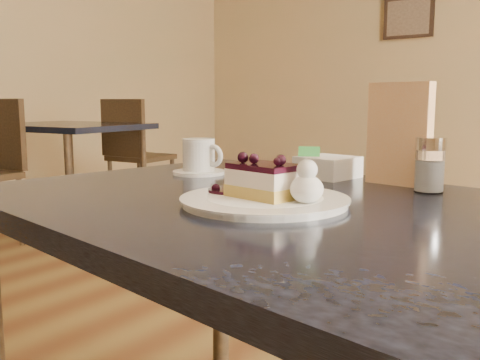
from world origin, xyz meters
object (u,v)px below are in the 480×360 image
Objects in this scene: bg_table_far_left at (72,217)px; dessert_plate at (265,201)px; main_table at (283,243)px; cheesecake_slice at (265,181)px; coffee_set at (200,158)px.

dessert_plate is at bearing -36.63° from bg_table_far_left.
dessert_plate is (-0.01, -0.05, 0.08)m from main_table.
dessert_plate is 2.19× the size of cheesecake_slice.
bg_table_far_left is at bearing 158.79° from cheesecake_slice.
cheesecake_slice is 0.95× the size of coffee_set.
cheesecake_slice is at bearing 180.00° from dessert_plate.
coffee_set is 2.76m from bg_table_far_left.
cheesecake_slice reaches higher than bg_table_far_left.
cheesecake_slice is 3.15m from bg_table_far_left.
main_table is 4.53× the size of dessert_plate.
dessert_plate is 2.08× the size of coffee_set.
coffee_set reaches higher than bg_table_far_left.
coffee_set reaches higher than cheesecake_slice.
coffee_set is 0.08× the size of bg_table_far_left.
dessert_plate is 0.03m from cheesecake_slice.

